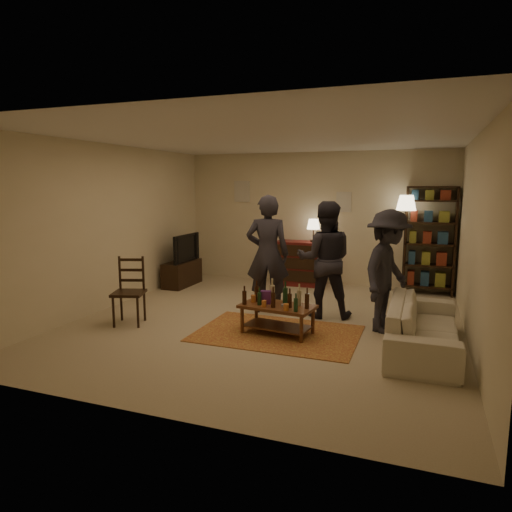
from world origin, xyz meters
The scene contains 13 objects.
floor centered at (0.00, 0.00, 0.00)m, with size 6.00×6.00×0.00m, color #C6B793.
room_shell centered at (-0.65, 2.98, 1.81)m, with size 6.00×6.00×6.00m.
rug centered at (0.31, -0.45, 0.01)m, with size 2.20×1.50×0.01m, color maroon.
coffee_table centered at (0.31, -0.45, 0.37)m, with size 1.06×0.67×0.75m.
dining_chair centered at (-1.89, -0.72, 0.53)m, with size 0.55×0.55×1.01m.
tv_stand centered at (-2.44, 1.80, 0.38)m, with size 0.40×1.00×1.06m.
dresser centered at (-0.19, 2.71, 0.48)m, with size 1.00×0.50×1.36m.
bookshelf centered at (2.25, 2.78, 1.03)m, with size 0.90×0.34×2.02m.
floor_lamp centered at (1.81, 2.65, 1.58)m, with size 0.36×0.36×1.85m.
sofa centered at (2.20, -0.40, 0.30)m, with size 2.08×0.81×0.61m, color beige.
person_left centered at (-0.18, 0.55, 0.94)m, with size 0.69×0.45×1.89m, color #29272F.
person_right centered at (0.73, 0.62, 0.90)m, with size 0.87×0.68×1.80m, color #27262D.
person_by_sofa centered at (1.70, 0.20, 0.86)m, with size 1.10×0.64×1.71m, color #25242C.
Camera 1 is at (2.15, -6.24, 2.03)m, focal length 32.00 mm.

